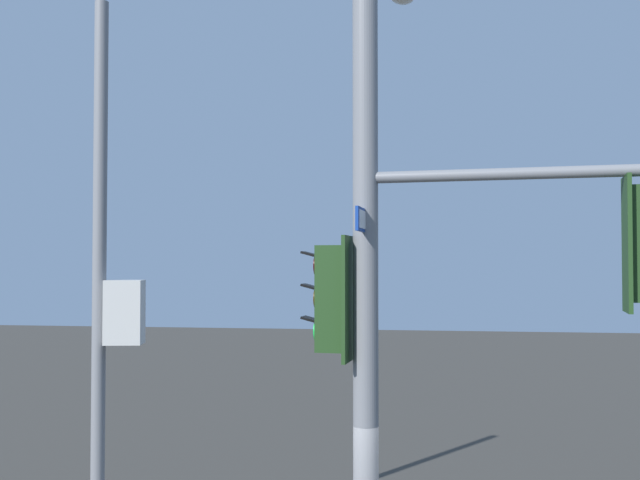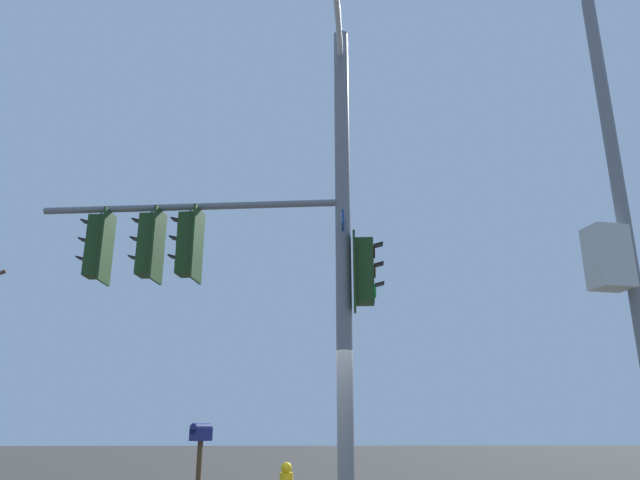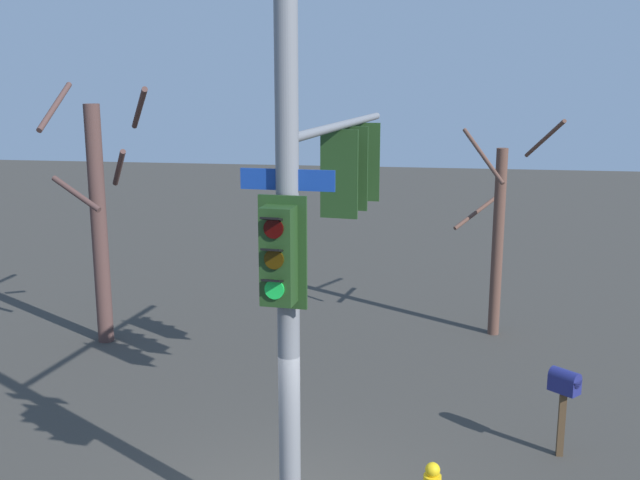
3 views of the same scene
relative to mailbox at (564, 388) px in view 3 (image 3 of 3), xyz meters
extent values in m
cylinder|color=slate|center=(2.83, -3.68, 3.14)|extent=(0.26, 0.26, 8.49)
cylinder|color=slate|center=(0.16, -3.40, 3.94)|extent=(5.37, 0.68, 0.12)
cube|color=#1E3D19|center=(0.15, -3.40, 3.24)|extent=(0.34, 0.40, 1.10)
cube|color=#1E3D19|center=(0.32, -3.42, 3.24)|extent=(0.11, 0.56, 1.30)
cylinder|color=#2F0403|center=(-0.01, -3.38, 3.58)|extent=(0.06, 0.22, 0.22)
cube|color=black|center=(-0.09, -3.37, 3.70)|extent=(0.19, 0.23, 0.06)
cylinder|color=#352504|center=(-0.01, -3.38, 3.24)|extent=(0.06, 0.22, 0.22)
cube|color=black|center=(-0.09, -3.37, 3.36)|extent=(0.19, 0.23, 0.06)
cylinder|color=#19D147|center=(-0.01, -3.38, 2.90)|extent=(0.06, 0.22, 0.22)
cube|color=black|center=(-0.09, -3.37, 3.02)|extent=(0.19, 0.23, 0.06)
cylinder|color=slate|center=(0.15, -3.40, 3.87)|extent=(0.04, 0.04, 0.15)
cube|color=#1E3D19|center=(-0.55, -3.33, 3.24)|extent=(0.34, 0.39, 1.10)
cube|color=#1E3D19|center=(-0.38, -3.35, 3.24)|extent=(0.10, 0.56, 1.30)
cylinder|color=#2F0403|center=(-0.71, -3.31, 3.58)|extent=(0.05, 0.22, 0.22)
cube|color=black|center=(-0.78, -3.30, 3.70)|extent=(0.18, 0.23, 0.06)
cylinder|color=#352504|center=(-0.71, -3.31, 3.24)|extent=(0.05, 0.22, 0.22)
cube|color=black|center=(-0.78, -3.30, 3.36)|extent=(0.18, 0.23, 0.06)
cylinder|color=#19D147|center=(-0.71, -3.31, 2.90)|extent=(0.05, 0.22, 0.22)
cube|color=black|center=(-0.78, -3.30, 3.02)|extent=(0.18, 0.23, 0.06)
cylinder|color=slate|center=(-0.55, -3.33, 3.87)|extent=(0.04, 0.04, 0.15)
cube|color=#1E3D19|center=(-1.47, -3.23, 3.24)|extent=(0.31, 0.37, 1.10)
cube|color=#1E3D19|center=(-1.30, -3.24, 3.24)|extent=(0.06, 0.56, 1.30)
cylinder|color=#2F0403|center=(-1.64, -3.23, 3.58)|extent=(0.04, 0.22, 0.22)
cube|color=black|center=(-1.71, -3.23, 3.70)|extent=(0.17, 0.21, 0.06)
cylinder|color=#352504|center=(-1.64, -3.23, 3.24)|extent=(0.04, 0.22, 0.22)
cube|color=black|center=(-1.71, -3.23, 3.36)|extent=(0.17, 0.21, 0.06)
cylinder|color=#19D147|center=(-1.64, -3.23, 2.90)|extent=(0.04, 0.22, 0.22)
cube|color=black|center=(-1.71, -3.23, 3.02)|extent=(0.17, 0.21, 0.06)
cylinder|color=slate|center=(-1.47, -3.23, 3.87)|extent=(0.04, 0.04, 0.15)
cube|color=#1E3D19|center=(3.18, -3.72, 2.69)|extent=(0.33, 0.38, 1.10)
cube|color=#1E3D19|center=(3.01, -3.70, 2.69)|extent=(0.09, 0.56, 1.30)
cylinder|color=#2F0403|center=(3.35, -3.73, 3.03)|extent=(0.05, 0.22, 0.22)
cube|color=black|center=(3.42, -3.74, 3.15)|extent=(0.18, 0.22, 0.06)
cylinder|color=#352504|center=(3.35, -3.73, 2.69)|extent=(0.05, 0.22, 0.22)
cube|color=black|center=(3.42, -3.74, 2.81)|extent=(0.18, 0.22, 0.06)
cylinder|color=#19D147|center=(3.35, -3.73, 2.35)|extent=(0.05, 0.22, 0.22)
cube|color=black|center=(3.42, -3.74, 2.47)|extent=(0.18, 0.22, 0.06)
cube|color=navy|center=(2.83, -3.68, 3.49)|extent=(0.10, 1.10, 0.24)
cube|color=white|center=(2.82, -3.68, 3.49)|extent=(0.07, 1.00, 0.18)
sphere|color=yellow|center=(1.88, -1.94, -0.48)|extent=(0.20, 0.20, 0.20)
cube|color=#4C3823|center=(0.00, 0.00, -0.58)|extent=(0.10, 0.10, 1.05)
cube|color=navy|center=(0.00, 0.00, 0.06)|extent=(0.47, 0.49, 0.24)
cylinder|color=navy|center=(0.00, 0.00, 0.18)|extent=(0.47, 0.49, 0.24)
cylinder|color=#4C3430|center=(-3.75, -9.16, 1.49)|extent=(0.34, 0.34, 5.19)
cylinder|color=#4C3430|center=(-4.24, -8.32, 3.97)|extent=(1.80, 1.10, 0.96)
cylinder|color=#4C3430|center=(-3.70, -9.95, 4.02)|extent=(1.64, 0.22, 0.99)
cylinder|color=#4C3430|center=(-4.04, -8.76, 2.72)|extent=(0.94, 0.72, 0.89)
cylinder|color=#4C3430|center=(-3.19, -9.34, 2.27)|extent=(0.49, 1.22, 0.69)
cylinder|color=brown|center=(-5.57, -0.63, 1.00)|extent=(0.25, 0.25, 4.23)
cylinder|color=brown|center=(-5.82, 0.27, 3.30)|extent=(1.85, 0.60, 0.97)
cylinder|color=brown|center=(-5.17, -1.06, 2.98)|extent=(0.96, 0.91, 1.12)
cylinder|color=brown|center=(-6.05, -1.10, 1.61)|extent=(1.03, 1.04, 0.67)
camera|label=1|loc=(2.14, 4.16, 3.05)|focal=42.78mm
camera|label=2|loc=(2.21, -13.32, 0.20)|focal=33.40mm
camera|label=3|loc=(11.00, -2.02, 4.62)|focal=41.80mm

